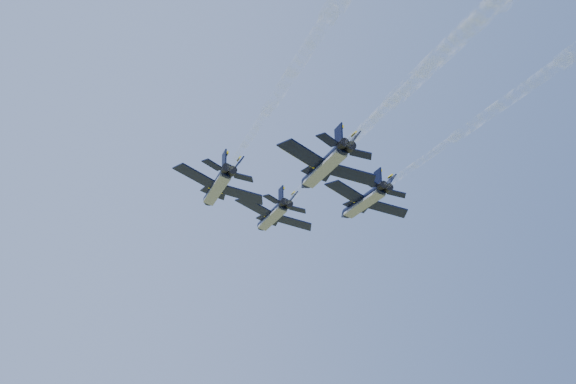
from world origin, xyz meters
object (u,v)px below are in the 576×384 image
object	(u,v)px
jet_lead	(272,216)
jet_slot	(324,167)
jet_right	(363,202)
jet_left	(217,187)

from	to	relation	value
jet_lead	jet_slot	bearing A→B (deg)	-91.05
jet_right	jet_left	bearing A→B (deg)	-178.22
jet_lead	jet_left	size ratio (longest dim) A/B	1.00
jet_lead	jet_right	world-z (taller)	same
jet_lead	jet_left	world-z (taller)	same
jet_lead	jet_slot	distance (m)	27.09
jet_left	jet_right	distance (m)	23.90
jet_slot	jet_left	bearing A→B (deg)	131.59
jet_lead	jet_right	size ratio (longest dim) A/B	1.00
jet_slot	jet_lead	bearing A→B (deg)	88.95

